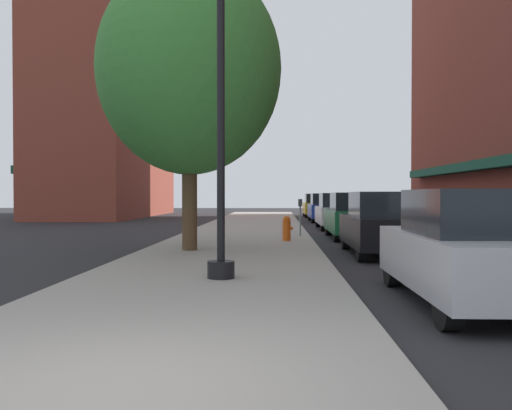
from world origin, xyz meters
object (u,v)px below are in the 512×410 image
Objects in this scene: lamppost at (221,102)px; car_white at (338,212)px; car_black at (383,224)px; tree_near at (189,69)px; car_yellow at (316,206)px; car_silver at (471,249)px; fire_hydrant at (287,228)px; parking_meter_near at (300,212)px; car_blue at (325,208)px; car_green at (354,216)px.

car_white is (3.75, 16.29, -2.39)m from lamppost.
lamppost is at bearing -125.64° from car_black.
tree_near is 26.20m from car_yellow.
car_silver is 1.00× the size of car_yellow.
car_silver is (5.09, -6.77, -4.09)m from tree_near.
fire_hydrant is 2.36m from parking_meter_near.
tree_near reaches higher than car_white.
tree_near is 1.76× the size of car_black.
car_silver is 32.14m from car_yellow.
car_black is at bearing -89.09° from car_blue.
tree_near reaches higher than car_silver.
fire_hydrant is 0.18× the size of car_yellow.
car_black is (2.47, -3.10, 0.29)m from fire_hydrant.
tree_near reaches higher than car_black.
car_green is at bearing -90.88° from car_white.
car_green is 5.62m from car_white.
car_green reaches higher than fire_hydrant.
lamppost is 5.51m from tree_near.
car_blue is (0.00, 6.98, 0.00)m from car_white.
parking_meter_near is 0.30× the size of car_yellow.
tree_near is at bearing 128.73° from car_silver.
car_black is 1.00× the size of car_green.
fire_hydrant is 0.18× the size of car_green.
tree_near is 1.76× the size of car_silver.
car_black is at bearing -70.04° from parking_meter_near.
fire_hydrant is at bearing 81.05° from lamppost.
lamppost is 8.68m from fire_hydrant.
car_white is at bearing 90.96° from car_black.
car_white and car_yellow have the same top height.
tree_near is 6.53m from car_black.
parking_meter_near is 0.30× the size of car_blue.
car_silver is (3.75, -1.70, -2.39)m from lamppost.
car_yellow is at bearing 90.91° from car_blue.
lamppost is at bearing -103.85° from car_white.
car_yellow is at bearing 82.97° from lamppost.
car_yellow is at bearing 83.68° from fire_hydrant.
fire_hydrant is at bearing 105.84° from car_silver.
fire_hydrant is 10.17m from car_silver.
parking_meter_near is at bearing 100.92° from car_silver.
car_silver is 12.37m from car_green.
tree_near is 9.41m from car_silver.
car_green is (2.47, 2.51, 0.29)m from fire_hydrant.
tree_near is at bearing -115.29° from car_white.
car_yellow is (0.00, 25.39, 0.00)m from car_black.
car_silver and car_blue have the same top height.
tree_near is at bearing -104.73° from car_blue.
tree_near reaches higher than lamppost.
car_yellow is at bearing 90.24° from car_green.
fire_hydrant is at bearing -98.37° from car_blue.
car_green and car_yellow have the same top height.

